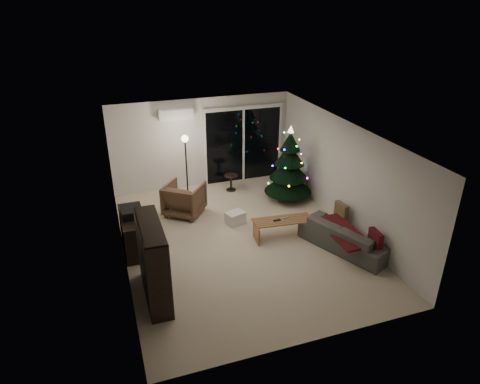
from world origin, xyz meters
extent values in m
plane|color=beige|center=(0.00, 0.00, 0.00)|extent=(6.50, 6.50, 0.00)
plane|color=white|center=(0.00, 0.00, 2.50)|extent=(6.50, 6.50, 0.00)
cube|color=silver|center=(0.00, 3.25, 1.25)|extent=(5.00, 0.02, 2.50)
cube|color=silver|center=(0.00, -3.25, 1.25)|extent=(5.00, 0.02, 2.50)
cube|color=silver|center=(-2.50, 0.00, 1.25)|extent=(0.02, 6.50, 2.50)
cube|color=silver|center=(2.50, 0.00, 1.25)|extent=(0.02, 6.50, 2.50)
cube|color=black|center=(1.20, 3.23, 1.05)|extent=(2.20, 0.02, 2.10)
cube|color=white|center=(-0.70, 3.13, 2.15)|extent=(0.90, 0.22, 0.28)
cube|color=#3F3833|center=(1.20, 3.75, -0.05)|extent=(2.60, 1.00, 0.10)
cube|color=white|center=(1.20, 4.15, 0.50)|extent=(2.20, 0.06, 1.00)
cube|color=black|center=(-2.25, 0.42, 0.40)|extent=(0.50, 1.30, 0.81)
cube|color=black|center=(-2.25, 0.42, 0.90)|extent=(0.41, 0.49, 0.17)
imported|color=#453020|center=(-0.89, 1.66, 0.41)|extent=(1.24, 1.24, 0.82)
cube|color=silver|center=(-1.03, 1.82, 0.23)|extent=(0.53, 0.53, 0.46)
cube|color=silver|center=(-1.92, 0.24, 0.17)|extent=(0.50, 0.41, 0.33)
cube|color=silver|center=(0.14, 0.77, 0.15)|extent=(0.50, 0.43, 0.30)
cylinder|color=black|center=(0.63, 2.62, 0.23)|extent=(0.37, 0.37, 0.46)
cylinder|color=black|center=(-0.64, 2.41, 0.87)|extent=(0.28, 0.28, 1.73)
imported|color=#2F302E|center=(2.05, -1.03, 0.30)|extent=(1.54, 2.18, 0.59)
cube|color=#4C0E10|center=(1.95, -1.03, 0.43)|extent=(0.63, 1.46, 0.05)
cube|color=brown|center=(2.30, -0.38, 0.54)|extent=(0.15, 0.40, 0.39)
cube|color=#4C0E10|center=(2.30, -1.68, 0.54)|extent=(0.14, 0.40, 0.39)
cube|color=black|center=(0.83, -0.13, 0.44)|extent=(0.17, 0.05, 0.02)
cube|color=slate|center=(1.08, -0.08, 0.44)|extent=(0.16, 0.10, 0.02)
cone|color=black|center=(1.89, 1.59, 1.01)|extent=(1.44, 1.44, 2.02)
camera|label=1|loc=(-2.65, -7.75, 5.06)|focal=32.00mm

